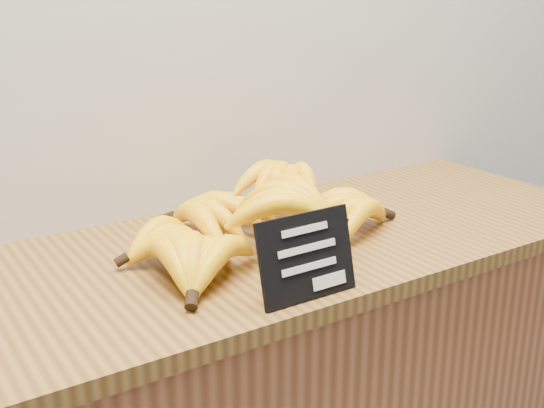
# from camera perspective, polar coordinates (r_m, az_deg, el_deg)

# --- Properties ---
(counter_top) EXTENTS (1.47, 0.54, 0.03)m
(counter_top) POSITION_cam_1_polar(r_m,az_deg,el_deg) (1.25, -1.25, -3.96)
(counter_top) COLOR brown
(counter_top) RESTS_ON counter
(chalkboard_sign) EXTENTS (0.16, 0.04, 0.13)m
(chalkboard_sign) POSITION_cam_1_polar(r_m,az_deg,el_deg) (1.02, 2.94, -4.43)
(chalkboard_sign) COLOR black
(chalkboard_sign) RESTS_ON counter_top
(banana_pile) EXTENTS (0.59, 0.37, 0.13)m
(banana_pile) POSITION_cam_1_polar(r_m,az_deg,el_deg) (1.22, -1.75, -1.32)
(banana_pile) COLOR yellow
(banana_pile) RESTS_ON counter_top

